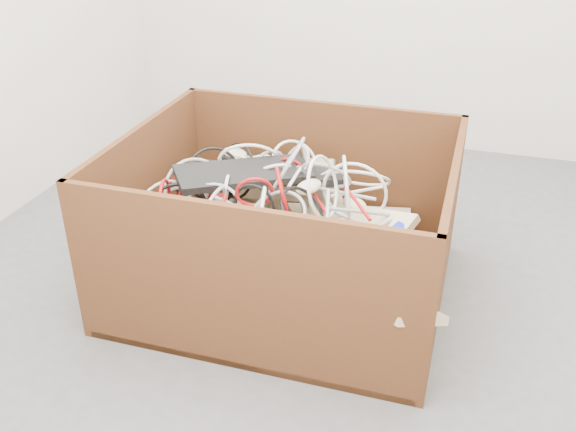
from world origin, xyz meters
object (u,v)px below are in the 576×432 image
(power_strip_right, at_px, (237,223))
(cardboard_box, at_px, (282,253))
(power_strip_left, at_px, (211,176))
(vga_plug, at_px, (401,228))

(power_strip_right, bearing_deg, cardboard_box, 92.61)
(power_strip_left, relative_size, power_strip_right, 1.05)
(power_strip_left, distance_m, vga_plug, 0.76)
(vga_plug, bearing_deg, cardboard_box, -167.22)
(power_strip_left, bearing_deg, cardboard_box, -33.76)
(power_strip_right, height_order, vga_plug, power_strip_right)
(cardboard_box, height_order, vga_plug, cardboard_box)
(cardboard_box, bearing_deg, power_strip_right, -125.02)
(cardboard_box, bearing_deg, power_strip_left, 163.80)
(power_strip_left, relative_size, vga_plug, 6.29)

